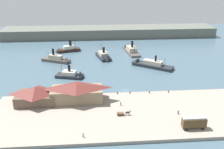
# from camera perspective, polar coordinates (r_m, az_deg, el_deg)

# --- Properties ---
(ground_plane) EXTENTS (320.00, 320.00, 0.00)m
(ground_plane) POSITION_cam_1_polar(r_m,az_deg,el_deg) (120.84, 3.02, -3.70)
(ground_plane) COLOR #476070
(quay_promenade) EXTENTS (110.00, 36.00, 1.20)m
(quay_promenade) POSITION_cam_1_polar(r_m,az_deg,el_deg) (101.35, 4.63, -8.74)
(quay_promenade) COLOR #9E9384
(quay_promenade) RESTS_ON ground
(seawall_edge) EXTENTS (110.00, 0.80, 1.00)m
(seawall_edge) POSITION_cam_1_polar(r_m,az_deg,el_deg) (117.42, 3.25, -4.23)
(seawall_edge) COLOR gray
(seawall_edge) RESTS_ON ground
(ferry_shed_east_terminal) EXTENTS (16.38, 11.22, 7.09)m
(ferry_shed_east_terminal) POSITION_cam_1_polar(r_m,az_deg,el_deg) (111.05, -16.60, -4.32)
(ferry_shed_east_terminal) COLOR brown
(ferry_shed_east_terminal) RESTS_ON quay_promenade
(ferry_shed_central_terminal) EXTENTS (21.87, 10.44, 7.82)m
(ferry_shed_central_terminal) POSITION_cam_1_polar(r_m,az_deg,el_deg) (108.75, -7.85, -3.92)
(ferry_shed_central_terminal) COLOR #847056
(ferry_shed_central_terminal) RESTS_ON quay_promenade
(street_tram) EXTENTS (8.37, 2.60, 4.45)m
(street_tram) POSITION_cam_1_polar(r_m,az_deg,el_deg) (94.54, 17.80, -10.04)
(street_tram) COLOR #4C381E
(street_tram) RESTS_ON quay_promenade
(horse_cart) EXTENTS (5.54, 1.36, 1.87)m
(horse_cart) POSITION_cam_1_polar(r_m,az_deg,el_deg) (98.72, 2.56, -8.56)
(horse_cart) COLOR brown
(horse_cart) RESTS_ON quay_promenade
(pedestrian_near_cart) EXTENTS (0.40, 0.40, 1.61)m
(pedestrian_near_cart) POSITION_cam_1_polar(r_m,az_deg,el_deg) (87.46, -6.45, -13.29)
(pedestrian_near_cart) COLOR #6B5B4C
(pedestrian_near_cart) RESTS_ON quay_promenade
(pedestrian_by_tram) EXTENTS (0.41, 0.41, 1.64)m
(pedestrian_by_tram) POSITION_cam_1_polar(r_m,az_deg,el_deg) (105.51, 1.95, -6.52)
(pedestrian_by_tram) COLOR #3D4C42
(pedestrian_by_tram) RESTS_ON quay_promenade
(pedestrian_walking_east) EXTENTS (0.41, 0.41, 1.66)m
(pedestrian_walking_east) POSITION_cam_1_polar(r_m,az_deg,el_deg) (102.65, 14.53, -8.14)
(pedestrian_walking_east) COLOR #232328
(pedestrian_walking_east) RESTS_ON quay_promenade
(mooring_post_center_west) EXTENTS (0.44, 0.44, 0.90)m
(mooring_post_center_west) POSITION_cam_1_polar(r_m,az_deg,el_deg) (115.09, 1.18, -4.13)
(mooring_post_center_west) COLOR black
(mooring_post_center_west) RESTS_ON quay_promenade
(mooring_post_west) EXTENTS (0.44, 0.44, 0.90)m
(mooring_post_west) POSITION_cam_1_polar(r_m,az_deg,el_deg) (119.21, 12.45, -3.72)
(mooring_post_west) COLOR black
(mooring_post_west) RESTS_ON quay_promenade
(mooring_post_east) EXTENTS (0.44, 0.44, 0.90)m
(mooring_post_east) POSITION_cam_1_polar(r_m,az_deg,el_deg) (115.77, 4.02, -4.02)
(mooring_post_east) COLOR black
(mooring_post_east) RESTS_ON quay_promenade
(mooring_post_center_east) EXTENTS (0.44, 0.44, 0.90)m
(mooring_post_center_east) POSITION_cam_1_polar(r_m,az_deg,el_deg) (116.91, 8.29, -3.94)
(mooring_post_center_east) COLOR black
(mooring_post_center_east) RESTS_ON quay_promenade
(ferry_approaching_west) EXTENTS (18.00, 9.44, 9.51)m
(ferry_approaching_west) POSITION_cam_1_polar(r_m,az_deg,el_deg) (182.74, -10.12, 5.47)
(ferry_approaching_west) COLOR black
(ferry_approaching_west) RESTS_ON ground
(ferry_near_quay) EXTENTS (10.00, 18.53, 10.72)m
(ferry_near_quay) POSITION_cam_1_polar(r_m,az_deg,el_deg) (164.76, -1.77, 3.98)
(ferry_near_quay) COLOR #23282D
(ferry_near_quay) RESTS_ON ground
(ferry_outer_harbor) EXTENTS (9.53, 25.99, 10.89)m
(ferry_outer_harbor) POSITION_cam_1_polar(r_m,az_deg,el_deg) (181.42, 4.05, 5.60)
(ferry_outer_harbor) COLOR #514C47
(ferry_outer_harbor) RESTS_ON ground
(ferry_approaching_east) EXTENTS (19.70, 12.71, 9.73)m
(ferry_approaching_east) POSITION_cam_1_polar(r_m,az_deg,el_deg) (162.28, -11.78, 3.22)
(ferry_approaching_east) COLOR #514C47
(ferry_approaching_east) RESTS_ON ground
(ferry_moored_west) EXTENTS (16.53, 9.66, 8.85)m
(ferry_moored_west) POSITION_cam_1_polar(r_m,az_deg,el_deg) (136.89, -8.69, -0.19)
(ferry_moored_west) COLOR #23282D
(ferry_moored_west) RESTS_ON ground
(ferry_moored_east) EXTENTS (24.82, 19.93, 9.39)m
(ferry_moored_east) POSITION_cam_1_polar(r_m,az_deg,el_deg) (153.01, 7.95, 2.29)
(ferry_moored_east) COLOR #23282D
(ferry_moored_east) RESTS_ON ground
(far_headland) EXTENTS (180.00, 24.00, 8.00)m
(far_headland) POSITION_cam_1_polar(r_m,az_deg,el_deg) (223.75, -0.61, 9.45)
(far_headland) COLOR #60665B
(far_headland) RESTS_ON ground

